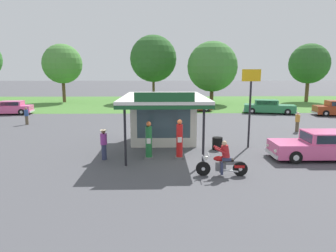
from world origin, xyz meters
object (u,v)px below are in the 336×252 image
at_px(gas_pump_nearside, 149,142).
at_px(featured_classic_sedan, 324,146).
at_px(gas_pump_offside, 180,141).
at_px(bystander_leaning_by_kiosk, 26,116).
at_px(parked_car_back_row_right, 269,107).
at_px(bystander_standing_back_lot, 104,144).
at_px(roadside_pole_sign, 250,95).
at_px(motorcycle_with_rider, 223,161).
at_px(parked_car_second_row_spare, 9,108).
at_px(spare_tire_stack, 217,143).
at_px(parked_car_back_row_centre, 190,105).
at_px(bystander_chatting_near_pumps, 297,122).

xyz_separation_m(gas_pump_nearside, featured_classic_sedan, (9.20, -0.26, -0.24)).
relative_size(gas_pump_offside, bystander_leaning_by_kiosk, 1.39).
relative_size(gas_pump_offside, parked_car_back_row_right, 0.36).
distance_m(bystander_standing_back_lot, roadside_pole_sign, 8.94).
bearing_deg(motorcycle_with_rider, parked_car_second_row_spare, 133.32).
relative_size(gas_pump_nearside, motorcycle_with_rider, 0.88).
bearing_deg(bystander_leaning_by_kiosk, bystander_standing_back_lot, -51.57).
height_order(gas_pump_nearside, gas_pump_offside, gas_pump_offside).
distance_m(parked_car_back_row_right, spare_tire_stack, 18.01).
xyz_separation_m(gas_pump_nearside, bystander_standing_back_lot, (-2.33, -0.12, -0.06)).
height_order(featured_classic_sedan, parked_car_back_row_centre, parked_car_back_row_centre).
distance_m(parked_car_second_row_spare, bystander_leaning_by_kiosk, 8.26).
bearing_deg(parked_car_back_row_right, roadside_pole_sign, -113.49).
xyz_separation_m(parked_car_second_row_spare, bystander_leaning_by_kiosk, (4.82, -6.71, 0.11)).
height_order(parked_car_back_row_centre, bystander_standing_back_lot, bystander_standing_back_lot).
bearing_deg(parked_car_back_row_centre, bystander_leaning_by_kiosk, -149.31).
height_order(parked_car_back_row_centre, roadside_pole_sign, roadside_pole_sign).
bearing_deg(parked_car_second_row_spare, bystander_chatting_near_pumps, -21.16).
bearing_deg(parked_car_back_row_right, gas_pump_offside, -121.93).
relative_size(gas_pump_nearside, parked_car_back_row_right, 0.34).
bearing_deg(parked_car_back_row_centre, bystander_chatting_near_pumps, -60.95).
relative_size(featured_classic_sedan, parked_car_back_row_centre, 1.08).
height_order(featured_classic_sedan, roadside_pole_sign, roadside_pole_sign).
height_order(gas_pump_nearside, bystander_standing_back_lot, gas_pump_nearside).
distance_m(parked_car_back_row_right, bystander_chatting_near_pumps, 10.63).
bearing_deg(featured_classic_sedan, parked_car_back_row_right, 79.20).
bearing_deg(bystander_leaning_by_kiosk, featured_classic_sedan, -28.78).
bearing_deg(bystander_leaning_by_kiosk, gas_pump_nearside, -44.52).
height_order(bystander_standing_back_lot, spare_tire_stack, bystander_standing_back_lot).
height_order(gas_pump_offside, parked_car_second_row_spare, gas_pump_offside).
bearing_deg(featured_classic_sedan, roadside_pole_sign, 141.66).
xyz_separation_m(gas_pump_nearside, parked_car_second_row_spare, (-15.85, 17.56, -0.24)).
distance_m(gas_pump_offside, roadside_pole_sign, 5.39).
distance_m(bystander_standing_back_lot, bystander_leaning_by_kiosk, 14.00).
height_order(parked_car_back_row_centre, spare_tire_stack, parked_car_back_row_centre).
bearing_deg(featured_classic_sedan, bystander_chatting_near_pumps, 75.53).
xyz_separation_m(featured_classic_sedan, parked_car_back_row_right, (3.42, 17.91, 0.03)).
distance_m(roadside_pole_sign, spare_tire_stack, 3.49).
xyz_separation_m(gas_pump_offside, parked_car_back_row_right, (11.00, 17.65, -0.26)).
xyz_separation_m(parked_car_second_row_spare, spare_tire_stack, (19.82, -15.71, -0.31)).
relative_size(roadside_pole_sign, spare_tire_stack, 6.49).
bearing_deg(parked_car_back_row_right, bystander_chatting_near_pumps, -98.17).
xyz_separation_m(parked_car_back_row_centre, spare_tire_stack, (-0.09, -17.95, -0.34)).
height_order(gas_pump_offside, spare_tire_stack, gas_pump_offside).
bearing_deg(parked_car_back_row_right, parked_car_second_row_spare, -179.82).
distance_m(parked_car_back_row_centre, bystander_standing_back_lot, 20.92).
bearing_deg(gas_pump_nearside, parked_car_back_row_centre, 78.42).
distance_m(featured_classic_sedan, bystander_chatting_near_pumps, 7.63).
relative_size(gas_pump_nearside, gas_pump_offside, 0.95).
bearing_deg(parked_car_second_row_spare, featured_classic_sedan, -35.43).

